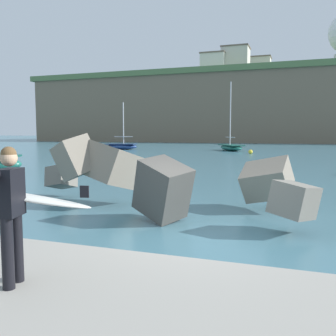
{
  "coord_description": "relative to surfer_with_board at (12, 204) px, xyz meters",
  "views": [
    {
      "loc": [
        2.04,
        -7.24,
        2.19
      ],
      "look_at": [
        -0.67,
        0.5,
        1.4
      ],
      "focal_mm": 39.75,
      "sensor_mm": 36.0,
      "label": 1
    }
  ],
  "objects": [
    {
      "name": "mooring_buoy_inner",
      "position": [
        -1.1,
        34.52,
        -1.06
      ],
      "size": [
        0.44,
        0.44,
        0.44
      ],
      "color": "yellow",
      "rests_on": "ground"
    },
    {
      "name": "walkway_path",
      "position": [
        1.41,
        -0.54,
        -1.16
      ],
      "size": [
        48.0,
        4.4,
        0.24
      ],
      "primitive_type": "cube",
      "color": "#9E998E",
      "rests_on": "ground"
    },
    {
      "name": "headland_bluff",
      "position": [
        -6.31,
        91.28,
        6.57
      ],
      "size": [
        103.92,
        39.66,
        15.64
      ],
      "color": "#756651",
      "rests_on": "ground"
    },
    {
      "name": "ground_plane",
      "position": [
        1.41,
        3.46,
        -1.28
      ],
      "size": [
        400.0,
        400.0,
        0.0
      ],
      "primitive_type": "plane",
      "color": "#42707F"
    },
    {
      "name": "station_building_central",
      "position": [
        -10.86,
        84.52,
        17.48
      ],
      "size": [
        6.3,
        5.55,
        6.2
      ],
      "color": "beige",
      "rests_on": "headland_bluff"
    },
    {
      "name": "surfer_with_board",
      "position": [
        0.0,
        0.0,
        0.0
      ],
      "size": [
        2.12,
        1.36,
        1.78
      ],
      "color": "black",
      "rests_on": "walkway_path"
    },
    {
      "name": "boat_mid_left",
      "position": [
        -17.83,
        38.96,
        -0.84
      ],
      "size": [
        4.27,
        2.43,
        5.95
      ],
      "color": "navy",
      "rests_on": "ground"
    },
    {
      "name": "station_building_east",
      "position": [
        -7.06,
        94.48,
        17.11
      ],
      "size": [
        6.97,
        4.82,
        5.46
      ],
      "color": "beige",
      "rests_on": "headland_bluff"
    },
    {
      "name": "station_building_west",
      "position": [
        -15.65,
        83.39,
        16.77
      ],
      "size": [
        5.8,
        5.98,
        4.78
      ],
      "color": "silver",
      "rests_on": "headland_bluff"
    },
    {
      "name": "breakwater_jetty",
      "position": [
        1.51,
        4.71,
        -0.32
      ],
      "size": [
        33.05,
        6.58,
        2.17
      ],
      "color": "gray",
      "rests_on": "ground"
    },
    {
      "name": "boat_near_left",
      "position": [
        -4.14,
        40.68,
        -0.83
      ],
      "size": [
        4.26,
        5.59,
        8.19
      ],
      "color": "#1E6656",
      "rests_on": "ground"
    }
  ]
}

